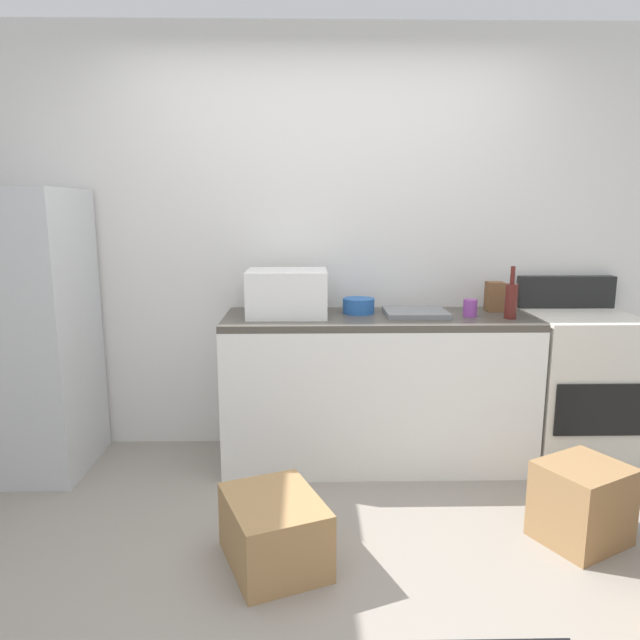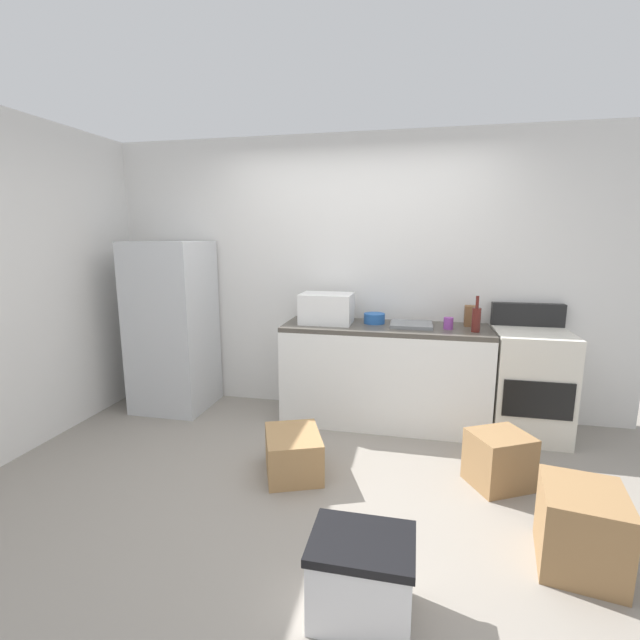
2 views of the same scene
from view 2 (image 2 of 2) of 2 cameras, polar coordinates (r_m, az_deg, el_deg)
name	(u,v)px [view 2 (image 2 of 2)]	position (r m, az deg, el deg)	size (l,w,h in m)	color
ground_plane	(324,488)	(3.21, 0.55, -20.81)	(6.00, 6.00, 0.00)	gray
wall_back	(358,276)	(4.28, 4.84, 5.63)	(5.00, 0.10, 2.60)	silver
wall_left	(0,288)	(4.04, -35.84, 3.31)	(0.10, 3.20, 2.60)	silver
kitchen_counter	(384,374)	(4.08, 8.21, -6.92)	(1.80, 0.60, 0.90)	white
refrigerator	(173,326)	(4.55, -18.37, -0.75)	(0.68, 0.66, 1.63)	silver
stove_oven	(529,382)	(4.18, 25.26, -7.20)	(0.60, 0.61, 1.10)	silver
microwave	(327,308)	(4.02, 0.87, 1.51)	(0.46, 0.34, 0.27)	white
sink_basin	(411,325)	(3.97, 11.64, -0.59)	(0.36, 0.32, 0.03)	slate
wine_bottle	(476,319)	(3.87, 19.42, 0.15)	(0.07, 0.07, 0.30)	#591E19
coffee_mug	(448,323)	(3.92, 16.16, -0.41)	(0.08, 0.08, 0.10)	purple
knife_block	(471,316)	(4.11, 18.77, 0.49)	(0.10, 0.10, 0.18)	brown
mixing_bowl	(374,318)	(4.05, 6.99, 0.21)	(0.19, 0.19, 0.09)	#2659A5
cardboard_box_large	(293,453)	(3.32, -3.46, -16.71)	(0.38, 0.47, 0.30)	#A37A4C
cardboard_box_medium	(499,460)	(3.39, 22.00, -16.27)	(0.37, 0.33, 0.37)	olive
cardboard_box_small	(581,529)	(2.84, 30.49, -22.08)	(0.39, 0.43, 0.42)	olive
storage_bin	(362,577)	(2.29, 5.35, -29.96)	(0.46, 0.36, 0.38)	silver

